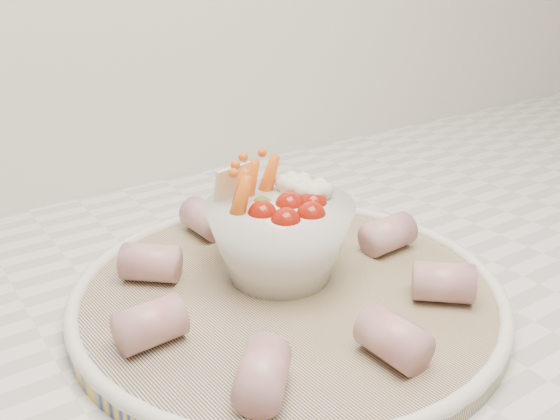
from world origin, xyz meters
TOP-DOWN VIEW (x-y plane):
  - serving_platter at (-0.09, 1.41)m, footprint 0.39×0.39m
  - veggie_bowl at (-0.09, 1.44)m, footprint 0.13×0.13m
  - cured_meat_rolls at (-0.10, 1.42)m, footprint 0.30×0.31m

SIDE VIEW (x-z plane):
  - serving_platter at x=-0.09m, z-range 0.92..0.94m
  - cured_meat_rolls at x=-0.10m, z-range 0.94..0.97m
  - veggie_bowl at x=-0.09m, z-range 0.92..1.02m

